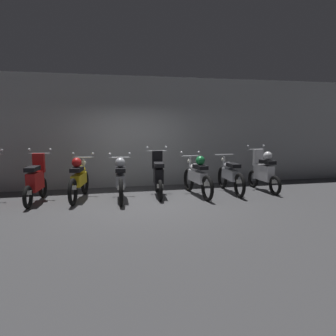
{
  "coord_description": "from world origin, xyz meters",
  "views": [
    {
      "loc": [
        -1.2,
        -7.64,
        1.89
      ],
      "look_at": [
        0.75,
        0.63,
        0.75
      ],
      "focal_mm": 34.87,
      "sensor_mm": 36.0,
      "label": 1
    }
  ],
  "objects_px": {
    "motorbike_slot_3": "(120,179)",
    "motorbike_slot_5": "(197,176)",
    "motorbike_slot_6": "(230,175)",
    "motorbike_slot_1": "(36,181)",
    "motorbike_slot_7": "(263,171)",
    "motorbike_slot_2": "(79,179)",
    "motorbike_slot_4": "(158,176)"
  },
  "relations": [
    {
      "from": "motorbike_slot_2",
      "to": "motorbike_slot_5",
      "type": "xyz_separation_m",
      "value": [
        3.04,
        -0.27,
        0.0
      ]
    },
    {
      "from": "motorbike_slot_4",
      "to": "motorbike_slot_5",
      "type": "relative_size",
      "value": 0.86
    },
    {
      "from": "motorbike_slot_1",
      "to": "motorbike_slot_6",
      "type": "bearing_deg",
      "value": -0.05
    },
    {
      "from": "motorbike_slot_1",
      "to": "motorbike_slot_7",
      "type": "height_order",
      "value": "same"
    },
    {
      "from": "motorbike_slot_3",
      "to": "motorbike_slot_5",
      "type": "distance_m",
      "value": 2.03
    },
    {
      "from": "motorbike_slot_5",
      "to": "motorbike_slot_4",
      "type": "bearing_deg",
      "value": 166.18
    },
    {
      "from": "motorbike_slot_5",
      "to": "motorbike_slot_3",
      "type": "bearing_deg",
      "value": 179.66
    },
    {
      "from": "motorbike_slot_6",
      "to": "motorbike_slot_1",
      "type": "bearing_deg",
      "value": 179.95
    },
    {
      "from": "motorbike_slot_3",
      "to": "motorbike_slot_5",
      "type": "bearing_deg",
      "value": -0.34
    },
    {
      "from": "motorbike_slot_5",
      "to": "motorbike_slot_7",
      "type": "bearing_deg",
      "value": 4.51
    },
    {
      "from": "motorbike_slot_2",
      "to": "motorbike_slot_7",
      "type": "height_order",
      "value": "motorbike_slot_7"
    },
    {
      "from": "motorbike_slot_1",
      "to": "motorbike_slot_7",
      "type": "relative_size",
      "value": 1.0
    },
    {
      "from": "motorbike_slot_4",
      "to": "motorbike_slot_1",
      "type": "bearing_deg",
      "value": -178.49
    },
    {
      "from": "motorbike_slot_5",
      "to": "motorbike_slot_1",
      "type": "bearing_deg",
      "value": 177.63
    },
    {
      "from": "motorbike_slot_4",
      "to": "motorbike_slot_2",
      "type": "bearing_deg",
      "value": 179.51
    },
    {
      "from": "motorbike_slot_4",
      "to": "motorbike_slot_7",
      "type": "relative_size",
      "value": 1.0
    },
    {
      "from": "motorbike_slot_2",
      "to": "motorbike_slot_5",
      "type": "height_order",
      "value": "same"
    },
    {
      "from": "motorbike_slot_6",
      "to": "motorbike_slot_4",
      "type": "bearing_deg",
      "value": 177.61
    },
    {
      "from": "motorbike_slot_4",
      "to": "motorbike_slot_5",
      "type": "bearing_deg",
      "value": -13.82
    },
    {
      "from": "motorbike_slot_3",
      "to": "motorbike_slot_2",
      "type": "bearing_deg",
      "value": 165.96
    },
    {
      "from": "motorbike_slot_7",
      "to": "motorbike_slot_1",
      "type": "bearing_deg",
      "value": 179.93
    },
    {
      "from": "motorbike_slot_1",
      "to": "motorbike_slot_5",
      "type": "relative_size",
      "value": 0.86
    },
    {
      "from": "motorbike_slot_7",
      "to": "motorbike_slot_2",
      "type": "bearing_deg",
      "value": 178.81
    },
    {
      "from": "motorbike_slot_1",
      "to": "motorbike_slot_4",
      "type": "distance_m",
      "value": 3.05
    },
    {
      "from": "motorbike_slot_2",
      "to": "motorbike_slot_3",
      "type": "xyz_separation_m",
      "value": [
        1.01,
        -0.25,
        0.0
      ]
    },
    {
      "from": "motorbike_slot_5",
      "to": "motorbike_slot_7",
      "type": "xyz_separation_m",
      "value": [
        2.03,
        0.16,
        0.04
      ]
    },
    {
      "from": "motorbike_slot_2",
      "to": "motorbike_slot_4",
      "type": "bearing_deg",
      "value": -0.49
    },
    {
      "from": "motorbike_slot_3",
      "to": "motorbike_slot_7",
      "type": "xyz_separation_m",
      "value": [
        4.06,
        0.15,
        0.04
      ]
    },
    {
      "from": "motorbike_slot_2",
      "to": "motorbike_slot_1",
      "type": "bearing_deg",
      "value": -174.47
    },
    {
      "from": "motorbike_slot_2",
      "to": "motorbike_slot_3",
      "type": "relative_size",
      "value": 0.99
    },
    {
      "from": "motorbike_slot_3",
      "to": "motorbike_slot_7",
      "type": "bearing_deg",
      "value": 2.09
    },
    {
      "from": "motorbike_slot_5",
      "to": "motorbike_slot_7",
      "type": "distance_m",
      "value": 2.04
    }
  ]
}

